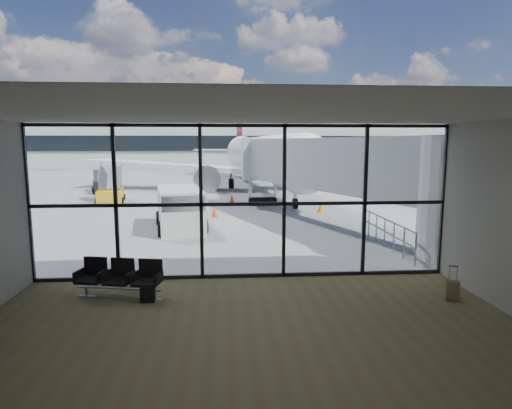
{
  "coord_description": "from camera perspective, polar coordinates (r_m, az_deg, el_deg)",
  "views": [
    {
      "loc": [
        -0.51,
        -12.23,
        3.93
      ],
      "look_at": [
        0.6,
        3.0,
        1.76
      ],
      "focal_mm": 30.0,
      "sensor_mm": 36.0,
      "label": 1
    }
  ],
  "objects": [
    {
      "name": "backpack",
      "position": [
        11.22,
        -14.25,
        -11.26
      ],
      "size": [
        0.36,
        0.32,
        0.53
      ],
      "rotation": [
        0.0,
        0.0,
        -0.01
      ],
      "color": "black",
      "rests_on": "ground"
    },
    {
      "name": "suitcase",
      "position": [
        12.06,
        24.74,
        -10.35
      ],
      "size": [
        0.37,
        0.32,
        0.87
      ],
      "rotation": [
        0.0,
        0.0,
        -0.38
      ],
      "color": "olive",
      "rests_on": "ground"
    },
    {
      "name": "tree_5",
      "position": [
        85.49,
        -14.09,
        9.15
      ],
      "size": [
        6.27,
        6.27,
        9.03
      ],
      "color": "#382619",
      "rests_on": "ground"
    },
    {
      "name": "seating_row",
      "position": [
        11.72,
        -17.61,
        -9.08
      ],
      "size": [
        2.22,
        1.04,
        0.98
      ],
      "rotation": [
        0.0,
        0.0,
        -0.21
      ],
      "color": "gray",
      "rests_on": "ground"
    },
    {
      "name": "traffic_cone_c",
      "position": [
        24.97,
        8.63,
        -0.38
      ],
      "size": [
        0.43,
        0.43,
        0.61
      ],
      "color": "orange",
      "rests_on": "ground"
    },
    {
      "name": "mobile_stairs",
      "position": [
        30.68,
        -18.81,
        1.35
      ],
      "size": [
        2.16,
        3.51,
        2.32
      ],
      "rotation": [
        0.0,
        0.0,
        0.16
      ],
      "color": "#C09516",
      "rests_on": "ground"
    },
    {
      "name": "tree_3",
      "position": [
        88.3,
        -21.83,
        7.97
      ],
      "size": [
        4.95,
        4.95,
        7.12
      ],
      "color": "#382619",
      "rests_on": "ground"
    },
    {
      "name": "far_terminal",
      "position": [
        74.2,
        -4.26,
        8.28
      ],
      "size": [
        80.0,
        12.2,
        11.0
      ],
      "color": "#BCBCB7",
      "rests_on": "ground"
    },
    {
      "name": "traffic_cone_b",
      "position": [
        23.23,
        -5.58,
        -1.07
      ],
      "size": [
        0.36,
        0.36,
        0.52
      ],
      "color": "#E7470C",
      "rests_on": "ground"
    },
    {
      "name": "tree_1",
      "position": [
        92.62,
        -29.01,
        7.9
      ],
      "size": [
        5.61,
        5.61,
        8.07
      ],
      "color": "#382619",
      "rests_on": "ground"
    },
    {
      "name": "jet_bridge",
      "position": [
        20.08,
        11.51,
        4.6
      ],
      "size": [
        8.0,
        16.5,
        4.33
      ],
      "color": "#ACAEB2",
      "rests_on": "ground"
    },
    {
      "name": "tree_2",
      "position": [
        90.3,
        -25.54,
        8.54
      ],
      "size": [
        6.27,
        6.27,
        9.03
      ],
      "color": "#382619",
      "rests_on": "ground"
    },
    {
      "name": "airliner",
      "position": [
        39.15,
        0.41,
        6.39
      ],
      "size": [
        30.39,
        35.27,
        9.09
      ],
      "rotation": [
        0.0,
        0.0,
        0.08
      ],
      "color": "white",
      "rests_on": "ground"
    },
    {
      "name": "lounge_shell",
      "position": [
        7.56,
        -0.25,
        -1.63
      ],
      "size": [
        12.02,
        8.01,
        4.51
      ],
      "color": "#6B6344",
      "rests_on": "ground"
    },
    {
      "name": "tree_4",
      "position": [
        86.7,
        -18.03,
        8.57
      ],
      "size": [
        5.61,
        5.61,
        8.07
      ],
      "color": "#382619",
      "rests_on": "ground"
    },
    {
      "name": "ground",
      "position": [
        52.38,
        -3.59,
        3.77
      ],
      "size": [
        220.0,
        220.0,
        0.0
      ],
      "primitive_type": "plane",
      "color": "slate",
      "rests_on": "ground"
    },
    {
      "name": "belt_loader",
      "position": [
        36.81,
        -19.83,
        2.4
      ],
      "size": [
        2.41,
        4.0,
        1.75
      ],
      "rotation": [
        0.0,
        0.0,
        0.32
      ],
      "color": "black",
      "rests_on": "ground"
    },
    {
      "name": "apron_railing",
      "position": [
        17.18,
        16.78,
        -3.02
      ],
      "size": [
        0.06,
        5.46,
        1.11
      ],
      "color": "gray",
      "rests_on": "ground"
    },
    {
      "name": "service_van",
      "position": [
        19.94,
        -10.06,
        -0.55
      ],
      "size": [
        2.72,
        4.64,
        1.9
      ],
      "rotation": [
        0.0,
        0.0,
        0.18
      ],
      "color": "silver",
      "rests_on": "ground"
    },
    {
      "name": "traffic_cone_a",
      "position": [
        28.24,
        -3.26,
        0.69
      ],
      "size": [
        0.44,
        0.44,
        0.62
      ],
      "color": "#FC480D",
      "rests_on": "ground"
    },
    {
      "name": "glass_curtain_wall",
      "position": [
        12.36,
        -1.77,
        0.28
      ],
      "size": [
        12.1,
        0.12,
        4.5
      ],
      "color": "white",
      "rests_on": "ground"
    }
  ]
}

